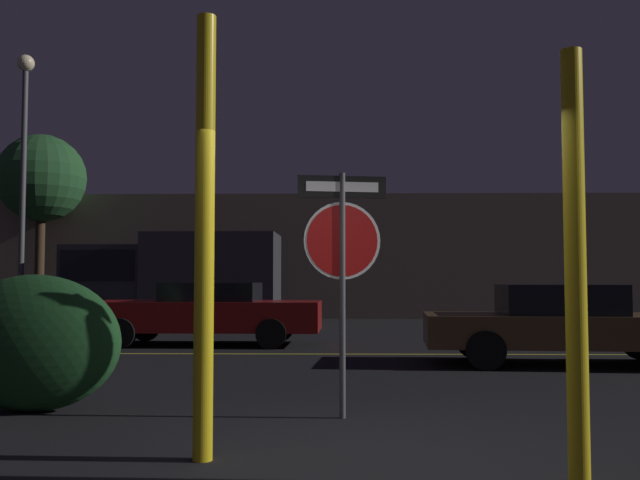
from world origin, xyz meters
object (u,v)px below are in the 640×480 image
passing_car_2 (206,312)px  delivery_truck (171,275)px  hedge_bush_1 (33,343)px  passing_car_3 (566,324)px  street_lamp (24,147)px  yellow_pole_right (575,265)px  yellow_pole_left (205,234)px  stop_sign (342,243)px  tree_0 (41,179)px

passing_car_2 → delivery_truck: (-2.00, 5.48, 0.81)m
hedge_bush_1 → passing_car_3: (6.83, 4.21, -0.05)m
hedge_bush_1 → delivery_truck: bearing=96.9°
passing_car_2 → street_lamp: bearing=52.8°
passing_car_2 → delivery_truck: bearing=21.4°
street_lamp → yellow_pole_right: bearing=-55.4°
yellow_pole_left → hedge_bush_1: bearing=137.7°
hedge_bush_1 → delivery_truck: 13.21m
stop_sign → delivery_truck: size_ratio=0.40×
hedge_bush_1 → stop_sign: bearing=-4.8°
yellow_pole_right → passing_car_2: (-4.30, 10.18, -0.77)m
hedge_bush_1 → passing_car_3: size_ratio=0.39×
stop_sign → yellow_pole_right: (1.52, -2.31, -0.26)m
stop_sign → tree_0: tree_0 is taller
stop_sign → passing_car_3: stop_sign is taller
tree_0 → yellow_pole_right: bearing=-59.0°
hedge_bush_1 → street_lamp: (-5.69, 12.48, 4.41)m
passing_car_3 → tree_0: tree_0 is taller
yellow_pole_right → passing_car_2: 11.08m
stop_sign → tree_0: (-10.25, 17.27, 3.14)m
yellow_pole_left → yellow_pole_right: bearing=-13.9°
yellow_pole_right → street_lamp: (-10.40, 15.05, 3.66)m
hedge_bush_1 → passing_car_3: hedge_bush_1 is taller
passing_car_3 → delivery_truck: bearing=-131.9°
stop_sign → passing_car_2: bearing=99.5°
hedge_bush_1 → tree_0: size_ratio=0.29×
stop_sign → yellow_pole_right: 2.78m
passing_car_2 → street_lamp: size_ratio=0.64×
stop_sign → tree_0: size_ratio=0.38×
passing_car_2 → street_lamp: 8.98m
passing_car_3 → passing_car_2: bearing=-113.2°
passing_car_3 → street_lamp: size_ratio=0.61×
yellow_pole_right → delivery_truck: size_ratio=0.48×
yellow_pole_right → tree_0: bearing=121.0°
stop_sign → hedge_bush_1: (-3.19, 0.27, -1.01)m
yellow_pole_left → delivery_truck: 15.47m
yellow_pole_right → street_lamp: street_lamp is taller
delivery_truck → street_lamp: street_lamp is taller
street_lamp → tree_0: bearing=106.8°
yellow_pole_left → passing_car_3: 7.81m
hedge_bush_1 → delivery_truck: size_ratio=0.30×
passing_car_2 → delivery_truck: delivery_truck is taller
hedge_bush_1 → passing_car_3: bearing=31.7°
passing_car_3 → street_lamp: street_lamp is taller
yellow_pole_left → tree_0: (-9.18, 18.93, 3.15)m
yellow_pole_left → delivery_truck: bearing=103.9°
stop_sign → hedge_bush_1: stop_sign is taller
yellow_pole_left → hedge_bush_1: size_ratio=1.86×
passing_car_2 → tree_0: size_ratio=0.78×
stop_sign → passing_car_2: (-2.78, 7.88, -1.04)m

